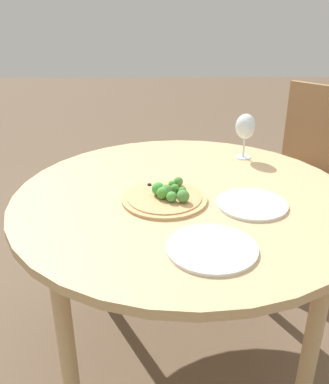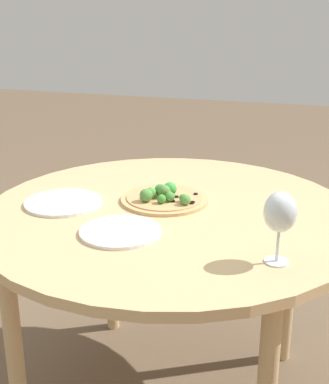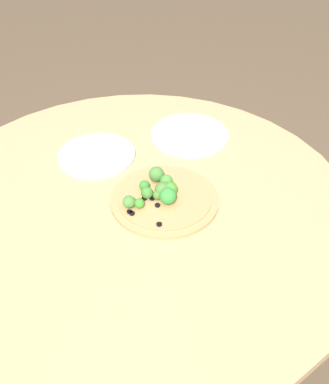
{
  "view_description": "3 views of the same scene",
  "coord_description": "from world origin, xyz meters",
  "px_view_note": "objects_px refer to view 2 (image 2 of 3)",
  "views": [
    {
      "loc": [
        -0.09,
        -1.28,
        1.33
      ],
      "look_at": [
        -0.07,
        -0.04,
        0.74
      ],
      "focal_mm": 40.0,
      "sensor_mm": 36.0,
      "label": 1
    },
    {
      "loc": [
        1.46,
        0.43,
        1.31
      ],
      "look_at": [
        -0.07,
        -0.04,
        0.74
      ],
      "focal_mm": 50.0,
      "sensor_mm": 36.0,
      "label": 2
    },
    {
      "loc": [
        -0.56,
        0.63,
        1.44
      ],
      "look_at": [
        -0.07,
        -0.04,
        0.74
      ],
      "focal_mm": 40.0,
      "sensor_mm": 36.0,
      "label": 3
    }
  ],
  "objects_px": {
    "plate_near": "(120,231)",
    "plate_far": "(64,202)",
    "wine_glass": "(280,213)",
    "pizza": "(164,197)"
  },
  "relations": [
    {
      "from": "wine_glass",
      "to": "plate_near",
      "type": "bearing_deg",
      "value": -96.61
    },
    {
      "from": "pizza",
      "to": "wine_glass",
      "type": "xyz_separation_m",
      "value": [
        0.32,
        0.39,
        0.11
      ]
    },
    {
      "from": "pizza",
      "to": "plate_far",
      "type": "height_order",
      "value": "pizza"
    },
    {
      "from": "pizza",
      "to": "plate_far",
      "type": "relative_size",
      "value": 1.14
    },
    {
      "from": "pizza",
      "to": "plate_near",
      "type": "distance_m",
      "value": 0.28
    },
    {
      "from": "pizza",
      "to": "plate_near",
      "type": "xyz_separation_m",
      "value": [
        0.27,
        -0.04,
        -0.01
      ]
    },
    {
      "from": "plate_near",
      "to": "plate_far",
      "type": "bearing_deg",
      "value": -121.78
    },
    {
      "from": "wine_glass",
      "to": "plate_near",
      "type": "relative_size",
      "value": 0.81
    },
    {
      "from": "plate_far",
      "to": "plate_near",
      "type": "bearing_deg",
      "value": 58.22
    },
    {
      "from": "pizza",
      "to": "plate_far",
      "type": "distance_m",
      "value": 0.32
    }
  ]
}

